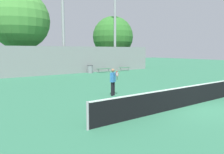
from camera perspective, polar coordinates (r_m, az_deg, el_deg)
ground_plane at (r=11.28m, az=19.36°, el=-7.10°), size 100.00×100.00×0.00m
tennis_net at (r=11.17m, az=19.47°, el=-4.62°), size 11.22×0.09×0.98m
tennis_player at (r=12.83m, az=0.27°, el=-0.93°), size 0.52×0.50×1.60m
bench_courtside_near at (r=26.35m, az=-2.20°, el=2.14°), size 1.81×0.40×0.47m
bench_courtside_far at (r=28.26m, az=3.30°, el=2.46°), size 1.61×0.40×0.47m
light_pole_near_left at (r=25.32m, az=-12.60°, el=12.12°), size 0.90×0.60×8.87m
light_pole_center_back at (r=28.89m, az=0.78°, el=14.66°), size 0.90×0.60×11.91m
trash_bin at (r=25.67m, az=-5.73°, el=2.05°), size 0.66×0.66×0.91m
back_fence at (r=24.55m, az=-13.99°, el=4.20°), size 26.34×0.06×3.10m
tree_green_tall at (r=27.33m, az=-22.93°, el=13.51°), size 6.60×6.60×9.32m
tree_green_broad at (r=32.76m, az=0.25°, el=10.45°), size 5.92×5.92×7.59m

